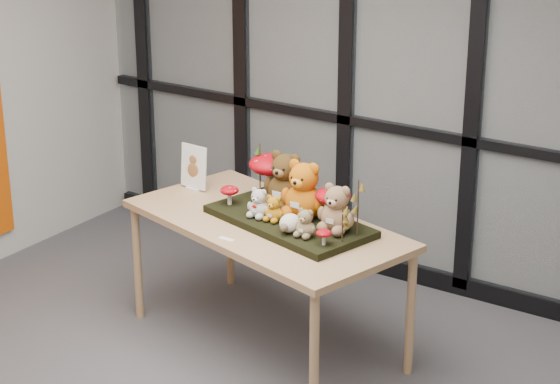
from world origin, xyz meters
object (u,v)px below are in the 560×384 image
Objects in this scene: bear_pooh_yellow at (304,186)px; bear_small_yellow at (274,207)px; display_table at (266,232)px; bear_brown_medium at (286,176)px; bear_beige_small at (306,221)px; sign_holder at (194,169)px; diorama_tray at (289,221)px; bear_white_bow at (259,201)px; plush_cream_hedgehog at (290,222)px; mushroom_back_right at (333,203)px; bear_tan_back at (337,205)px; mushroom_front_left at (229,194)px; mushroom_front_right at (324,236)px; mushroom_back_left at (271,174)px.

bear_small_yellow is at bearing -111.20° from bear_pooh_yellow.
bear_brown_medium is at bearing 100.06° from display_table.
bear_beige_small is at bearing -7.93° from display_table.
sign_holder is at bearing 178.39° from display_table.
sign_holder is at bearing -177.01° from diorama_tray.
bear_white_bow reaches higher than plush_cream_hedgehog.
bear_small_yellow is at bearing -149.75° from mushroom_back_right.
bear_tan_back is 0.13m from mushroom_back_right.
bear_white_bow is at bearing -137.28° from diorama_tray.
bear_tan_back is at bearing -5.62° from sign_holder.
diorama_tray is 4.32× the size of mushroom_back_right.
bear_pooh_yellow reaches higher than bear_small_yellow.
bear_small_yellow is at bearing -11.25° from mushroom_front_left.
plush_cream_hedgehog is (0.24, -0.32, -0.12)m from bear_brown_medium.
display_table is 6.23× the size of bear_tan_back.
plush_cream_hedgehog is (-0.20, -0.16, -0.09)m from bear_tan_back.
bear_pooh_yellow is 1.29× the size of sign_holder.
bear_small_yellow reaches higher than diorama_tray.
sign_holder is at bearing 161.63° from mushroom_front_right.
bear_pooh_yellow is at bearing -173.99° from mushroom_back_right.
bear_pooh_yellow is 0.27m from bear_white_bow.
plush_cream_hedgehog is 0.92× the size of mushroom_front_left.
bear_beige_small is (0.36, -0.15, 0.19)m from display_table.
sign_holder is at bearing 174.57° from plush_cream_hedgehog.
display_table is 0.16m from diorama_tray.
bear_beige_small is 1.08m from sign_holder.
mushroom_back_right reaches higher than display_table.
mushroom_back_right is 0.33m from mushroom_front_right.
bear_pooh_yellow reaches higher than bear_white_bow.
mushroom_front_right is at bearing -67.45° from mushroom_back_right.
bear_tan_back is at bearing -48.89° from mushroom_back_right.
plush_cream_hedgehog is 0.28m from mushroom_back_right.
mushroom_back_right is (0.51, -0.15, -0.03)m from mushroom_back_left.
plush_cream_hedgehog is (0.12, -0.17, 0.08)m from diorama_tray.
bear_small_yellow is at bearing 12.58° from bear_white_bow.
bear_pooh_yellow is 1.01× the size of bear_brown_medium.
mushroom_front_right is (0.30, -0.28, -0.13)m from bear_pooh_yellow.
mushroom_front_left is 1.31× the size of mushroom_front_right.
diorama_tray is at bearing 138.89° from plush_cream_hedgehog.
mushroom_back_right is (-0.08, 0.10, -0.04)m from bear_tan_back.
bear_white_bow is at bearing -179.99° from bear_beige_small.
mushroom_back_right reaches higher than bear_white_bow.
mushroom_front_left is (-0.13, -0.24, -0.08)m from mushroom_back_left.
diorama_tray is 0.43m from mushroom_front_right.
bear_pooh_yellow is at bearing 138.60° from bear_beige_small.
mushroom_back_right is (0.18, 0.02, -0.07)m from bear_pooh_yellow.
mushroom_back_left reaches higher than bear_small_yellow.
plush_cream_hedgehog is at bearing -168.44° from bear_beige_small.
bear_tan_back is 1.68× the size of bear_beige_small.
mushroom_front_left is at bearing -156.20° from bear_pooh_yellow.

